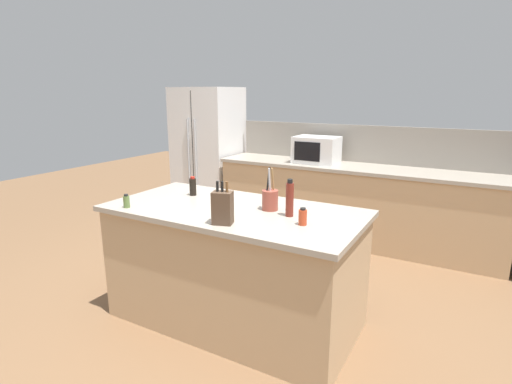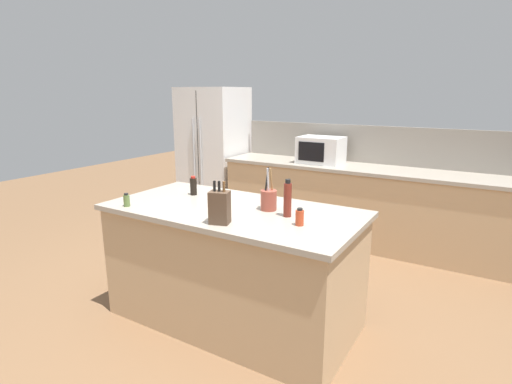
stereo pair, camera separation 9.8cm
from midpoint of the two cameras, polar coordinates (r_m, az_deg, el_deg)
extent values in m
plane|color=brown|center=(3.42, -3.88, -17.63)|extent=(14.00, 14.00, 0.00)
cube|color=tan|center=(4.99, 13.00, -1.93)|extent=(3.35, 0.62, 0.90)
cube|color=#9E9384|center=(4.88, 13.30, 3.39)|extent=(3.39, 0.66, 0.04)
cube|color=gray|center=(5.14, 14.46, 6.67)|extent=(3.35, 0.03, 0.46)
cube|color=tan|center=(3.20, -4.02, -10.76)|extent=(1.89, 0.91, 0.90)
cube|color=#9E9384|center=(3.04, -4.17, -2.69)|extent=(1.95, 0.97, 0.04)
cube|color=white|center=(5.89, -7.29, 5.54)|extent=(0.87, 0.72, 1.86)
cube|color=#2D2D2D|center=(5.60, -9.50, 5.03)|extent=(0.01, 0.00, 1.77)
cylinder|color=#ADB2B7|center=(5.63, -10.09, 5.04)|extent=(0.02, 0.02, 1.02)
cylinder|color=#ADB2B7|center=(5.55, -9.13, 4.96)|extent=(0.02, 0.02, 1.02)
cube|color=white|center=(5.00, 8.08, 6.00)|extent=(0.53, 0.38, 0.32)
cube|color=black|center=(4.84, 6.71, 5.77)|extent=(0.33, 0.01, 0.23)
cube|color=#4C3828|center=(2.65, -5.84, -2.27)|extent=(0.15, 0.13, 0.22)
cylinder|color=black|center=(2.63, -6.60, 0.81)|extent=(0.02, 0.02, 0.07)
cylinder|color=black|center=(2.62, -5.92, 0.78)|extent=(0.02, 0.02, 0.07)
cylinder|color=brown|center=(2.61, -5.24, 0.74)|extent=(0.02, 0.02, 0.07)
cylinder|color=brown|center=(2.96, 1.08, -1.17)|extent=(0.12, 0.12, 0.15)
cylinder|color=olive|center=(2.93, 1.44, 1.77)|extent=(0.01, 0.05, 0.18)
cylinder|color=black|center=(2.94, 0.82, 1.82)|extent=(0.01, 0.05, 0.18)
cylinder|color=#B2B2B7|center=(2.91, 0.98, 1.70)|extent=(0.01, 0.03, 0.18)
cylinder|color=maroon|center=(2.80, 3.84, -1.12)|extent=(0.06, 0.06, 0.24)
cylinder|color=black|center=(2.77, 3.89, 1.55)|extent=(0.04, 0.04, 0.03)
cylinder|color=#B73D1E|center=(2.65, 5.64, -3.64)|extent=(0.06, 0.06, 0.10)
cylinder|color=black|center=(2.63, 5.67, -2.42)|extent=(0.04, 0.04, 0.02)
cylinder|color=black|center=(3.43, -9.82, 0.71)|extent=(0.06, 0.06, 0.14)
cylinder|color=#B22319|center=(3.41, -9.88, 2.04)|extent=(0.04, 0.04, 0.02)
cylinder|color=#567038|center=(3.20, -18.85, -1.34)|extent=(0.05, 0.05, 0.09)
cylinder|color=black|center=(3.19, -18.92, -0.43)|extent=(0.03, 0.03, 0.02)
camera|label=1|loc=(0.05, -90.85, -0.21)|focal=28.00mm
camera|label=2|loc=(0.05, 89.15, 0.21)|focal=28.00mm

